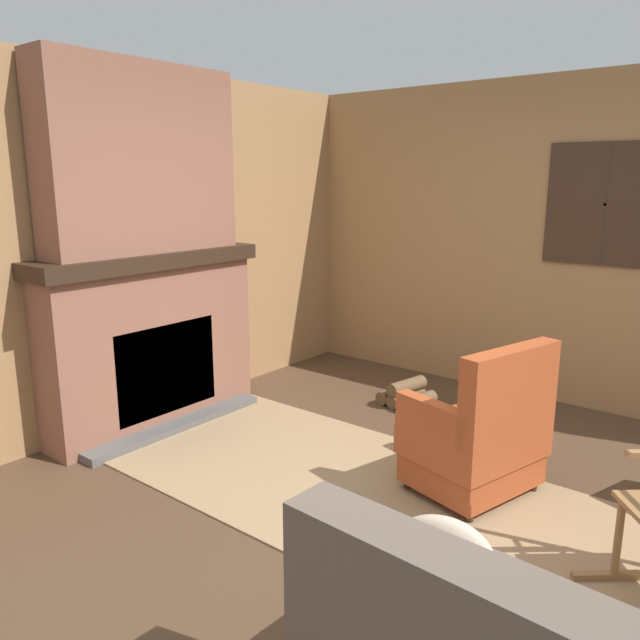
% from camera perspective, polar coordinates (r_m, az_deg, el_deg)
% --- Properties ---
extents(ground_plane, '(14.00, 14.00, 0.00)m').
position_cam_1_polar(ground_plane, '(3.65, 7.51, -17.34)').
color(ground_plane, '#4C3523').
extents(wood_panel_wall_left, '(0.06, 5.34, 2.62)m').
position_cam_1_polar(wood_panel_wall_left, '(4.87, -17.04, 6.19)').
color(wood_panel_wall_left, '#9E7247').
rests_on(wood_panel_wall_left, ground).
extents(wood_panel_wall_back, '(5.34, 0.09, 2.62)m').
position_cam_1_polar(wood_panel_wall_back, '(5.39, 21.50, 6.57)').
color(wood_panel_wall_back, '#9E7247').
rests_on(wood_panel_wall_back, ground).
extents(fireplace_hearth, '(0.56, 1.78, 1.31)m').
position_cam_1_polar(fireplace_hearth, '(4.81, -15.04, -1.81)').
color(fireplace_hearth, brown).
rests_on(fireplace_hearth, ground).
extents(chimney_breast, '(0.31, 1.48, 1.30)m').
position_cam_1_polar(chimney_breast, '(4.67, -16.09, 13.90)').
color(chimney_breast, brown).
rests_on(chimney_breast, fireplace_hearth).
extents(area_rug, '(3.72, 1.55, 0.01)m').
position_cam_1_polar(area_rug, '(3.84, 5.02, -15.58)').
color(area_rug, '#997A56').
rests_on(area_rug, ground).
extents(armchair, '(0.75, 0.84, 0.94)m').
position_cam_1_polar(armchair, '(3.81, 14.31, -10.41)').
color(armchair, '#A84723').
rests_on(armchair, ground).
extents(firewood_stack, '(0.42, 0.43, 0.22)m').
position_cam_1_polar(firewood_stack, '(5.22, 7.92, -6.81)').
color(firewood_stack, brown).
rests_on(firewood_stack, ground).
extents(oil_lamp_vase, '(0.10, 0.10, 0.28)m').
position_cam_1_polar(oil_lamp_vase, '(4.52, -19.72, 6.71)').
color(oil_lamp_vase, '#B24C42').
rests_on(oil_lamp_vase, fireplace_hearth).
extents(storage_case, '(0.15, 0.24, 0.12)m').
position_cam_1_polar(storage_case, '(4.85, -13.77, 7.00)').
color(storage_case, black).
rests_on(storage_case, fireplace_hearth).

